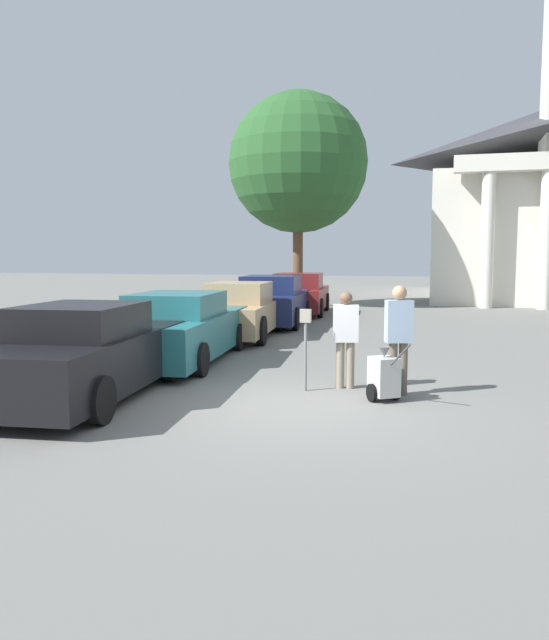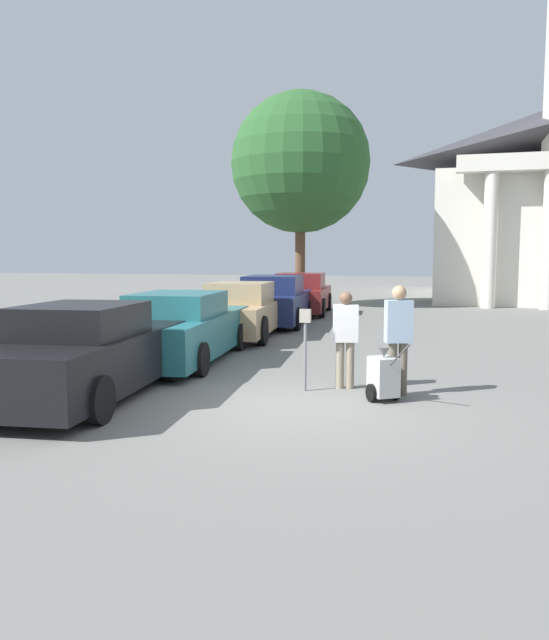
{
  "view_description": "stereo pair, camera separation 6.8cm",
  "coord_description": "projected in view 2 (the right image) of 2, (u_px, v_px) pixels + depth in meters",
  "views": [
    {
      "loc": [
        2.25,
        -8.84,
        2.25
      ],
      "look_at": [
        -0.65,
        1.83,
        1.1
      ],
      "focal_mm": 35.0,
      "sensor_mm": 36.0,
      "label": 1
    },
    {
      "loc": [
        2.32,
        -8.82,
        2.25
      ],
      "look_at": [
        -0.65,
        1.83,
        1.1
      ],
      "focal_mm": 35.0,
      "sensor_mm": 36.0,
      "label": 2
    }
  ],
  "objects": [
    {
      "name": "ground_plane",
      "position": [
        283.0,
        407.0,
        9.3
      ],
      "size": [
        120.0,
        120.0,
        0.0
      ],
      "primitive_type": "plane",
      "color": "slate"
    },
    {
      "name": "parked_car_black",
      "position": [
        86.0,
        354.0,
        9.79
      ],
      "size": [
        2.29,
        4.85,
        1.5
      ],
      "rotation": [
        0.0,
        0.0,
        0.11
      ],
      "color": "black",
      "rests_on": "ground_plane"
    },
    {
      "name": "parked_car_teal",
      "position": [
        181.0,
        329.0,
        13.24
      ],
      "size": [
        2.39,
        5.4,
        1.47
      ],
      "rotation": [
        0.0,
        0.0,
        0.11
      ],
      "color": "#23666B",
      "rests_on": "ground_plane"
    },
    {
      "name": "parked_car_tan",
      "position": [
        241.0,
        312.0,
        17.12
      ],
      "size": [
        2.29,
        4.98,
        1.52
      ],
      "rotation": [
        0.0,
        0.0,
        0.11
      ],
      "color": "tan",
      "rests_on": "ground_plane"
    },
    {
      "name": "parked_car_navy",
      "position": [
        274.0,
        302.0,
        20.32
      ],
      "size": [
        2.49,
        5.3,
        1.6
      ],
      "rotation": [
        0.0,
        0.0,
        0.11
      ],
      "color": "#19234C",
      "rests_on": "ground_plane"
    },
    {
      "name": "parked_car_maroon",
      "position": [
        301.0,
        295.0,
        24.03
      ],
      "size": [
        2.46,
        4.96,
        1.57
      ],
      "rotation": [
        0.0,
        0.0,
        0.11
      ],
      "color": "maroon",
      "rests_on": "ground_plane"
    },
    {
      "name": "parking_meter",
      "position": [
        305.0,
        334.0,
        10.29
      ],
      "size": [
        0.18,
        0.09,
        1.37
      ],
      "color": "slate",
      "rests_on": "ground_plane"
    },
    {
      "name": "person_worker",
      "position": [
        345.0,
        334.0,
        10.49
      ],
      "size": [
        0.46,
        0.3,
        1.64
      ],
      "rotation": [
        0.0,
        0.0,
        3.35
      ],
      "color": "gray",
      "rests_on": "ground_plane"
    },
    {
      "name": "person_supervisor",
      "position": [
        398.0,
        333.0,
        9.96
      ],
      "size": [
        0.47,
        0.35,
        1.77
      ],
      "rotation": [
        0.0,
        0.0,
        3.49
      ],
      "color": "#665B4C",
      "rests_on": "ground_plane"
    },
    {
      "name": "equipment_cart",
      "position": [
        383.0,
        376.0,
        9.62
      ],
      "size": [
        0.71,
        0.93,
        1.0
      ],
      "rotation": [
        0.0,
        0.0,
        0.59
      ],
      "color": "#B2B2AD",
      "rests_on": "ground_plane"
    },
    {
      "name": "shade_tree",
      "position": [
        301.0,
        163.0,
        26.77
      ],
      "size": [
        5.99,
        5.99,
        9.2
      ],
      "color": "brown",
      "rests_on": "ground_plane"
    }
  ]
}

